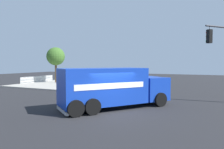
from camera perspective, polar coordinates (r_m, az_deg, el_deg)
The scene contains 6 objects.
ground_plane at distance 13.18m, azimuth 0.14°, elevation -10.46°, with size 100.00×100.00×0.00m, color black.
sidewalk_corner_near at distance 30.92m, azimuth -11.70°, elevation -2.61°, with size 12.94×12.94×0.14m, color #9E998E.
delivery_truck at distance 14.28m, azimuth 0.22°, elevation -3.50°, with size 7.76×6.77×2.77m.
pedestrian_near_corner at distance 30.66m, azimuth -5.86°, elevation -0.67°, with size 0.44×0.38×1.69m.
picket_fence_run at distance 34.94m, azimuth -19.92°, elevation -1.18°, with size 6.76×0.05×0.95m.
shade_tree_near at distance 33.26m, azimuth -15.37°, elevation 4.83°, with size 2.82×2.82×5.48m.
Camera 1 is at (11.63, 5.39, 3.08)m, focal length 32.90 mm.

